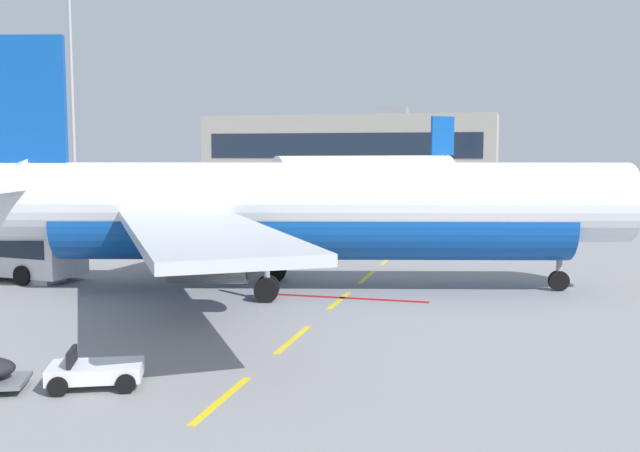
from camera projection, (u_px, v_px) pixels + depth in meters
apron_paint_markings at (396, 253)px, 48.67m from camera, size 8.00×95.49×0.01m
airliner_foreground at (301, 209)px, 35.19m from camera, size 34.47×33.61×12.20m
airliner_mid_left at (372, 171)px, 104.80m from camera, size 28.29×29.02×11.95m
ground_power_truck at (63, 222)px, 52.35m from camera, size 6.21×6.99×3.14m
uld_cargo_container at (43, 267)px, 37.43m from camera, size 1.66×1.62×1.60m
apron_light_mast_near at (71, 54)px, 81.84m from camera, size 1.80×1.80×28.69m
terminal_satellite at (351, 149)px, 158.54m from camera, size 62.02×18.27×15.85m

